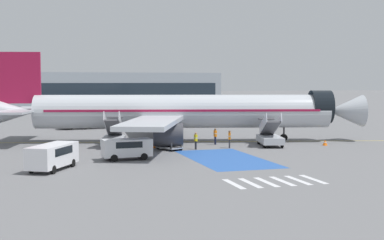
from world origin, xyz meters
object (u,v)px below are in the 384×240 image
at_px(fuel_tanker, 88,117).
at_px(service_van_0, 53,155).
at_px(boarding_stairs_aft, 114,138).
at_px(ground_crew_1, 230,138).
at_px(airliner, 177,112).
at_px(ground_crew_2, 196,140).
at_px(traffic_cone_0, 325,143).
at_px(baggage_cart, 169,147).
at_px(boarding_stairs_forward, 270,137).
at_px(ground_crew_0, 215,135).
at_px(terminal_building, 59,91).
at_px(traffic_cone_1, 48,150).
at_px(traffic_cone_2, 154,145).
at_px(service_van_1, 127,147).

bearing_deg(fuel_tanker, service_van_0, -17.53).
xyz_separation_m(boarding_stairs_aft, ground_crew_1, (11.32, -4.46, 0.10)).
relative_size(airliner, boarding_stairs_aft, 7.70).
bearing_deg(ground_crew_2, boarding_stairs_aft, -125.46).
relative_size(boarding_stairs_aft, traffic_cone_0, 9.22).
bearing_deg(fuel_tanker, baggage_cart, 3.60).
height_order(boarding_stairs_forward, service_van_0, boarding_stairs_forward).
xyz_separation_m(airliner, baggage_cart, (-2.71, -6.83, -3.17)).
xyz_separation_m(boarding_stairs_aft, ground_crew_0, (10.96, -1.03, 0.05)).
bearing_deg(ground_crew_1, baggage_cart, -68.32).
height_order(ground_crew_1, traffic_cone_0, ground_crew_1).
height_order(ground_crew_2, terminal_building, terminal_building).
bearing_deg(ground_crew_2, traffic_cone_1, -99.63).
bearing_deg(ground_crew_2, terminal_building, -178.78).
relative_size(ground_crew_1, traffic_cone_2, 3.23).
relative_size(traffic_cone_0, traffic_cone_2, 1.05).
xyz_separation_m(ground_crew_0, traffic_cone_1, (-17.78, -2.36, -0.69)).
height_order(airliner, service_van_0, airliner).
bearing_deg(service_van_0, airliner, -102.95).
xyz_separation_m(boarding_stairs_forward, fuel_tanker, (-16.38, 26.83, 0.73)).
relative_size(boarding_stairs_forward, traffic_cone_0, 9.22).
height_order(service_van_0, traffic_cone_1, service_van_0).
height_order(service_van_1, traffic_cone_2, service_van_1).
height_order(service_van_1, ground_crew_1, ground_crew_1).
distance_m(airliner, boarding_stairs_aft, 8.50).
bearing_deg(traffic_cone_0, airliner, 150.95).
xyz_separation_m(traffic_cone_0, traffic_cone_1, (-28.80, 1.89, 0.04)).
relative_size(airliner, service_van_0, 7.53).
xyz_separation_m(baggage_cart, traffic_cone_1, (-11.80, 0.77, 0.08)).
relative_size(ground_crew_2, traffic_cone_2, 3.04).
bearing_deg(service_van_1, fuel_tanker, -3.44).
xyz_separation_m(boarding_stairs_aft, traffic_cone_0, (21.99, -5.27, -0.67)).
xyz_separation_m(service_van_1, ground_crew_2, (7.93, 5.14, -0.12)).
distance_m(ground_crew_1, traffic_cone_2, 7.89).
xyz_separation_m(service_van_1, traffic_cone_2, (4.07, 7.43, -0.83)).
xyz_separation_m(ground_crew_0, terminal_building, (-12.78, 76.38, 3.46)).
xyz_separation_m(boarding_stairs_aft, fuel_tanker, (-0.28, 22.83, 0.70)).
height_order(boarding_stairs_aft, traffic_cone_2, boarding_stairs_aft).
height_order(baggage_cart, traffic_cone_2, baggage_cart).
relative_size(boarding_stairs_forward, traffic_cone_1, 8.25).
bearing_deg(boarding_stairs_aft, baggage_cart, -25.93).
xyz_separation_m(boarding_stairs_forward, traffic_cone_1, (-22.91, 0.61, -0.61)).
bearing_deg(service_van_1, boarding_stairs_forward, -74.71).
height_order(boarding_stairs_forward, ground_crew_2, boarding_stairs_forward).
distance_m(fuel_tanker, service_van_1, 32.40).
relative_size(airliner, traffic_cone_1, 63.47).
bearing_deg(terminal_building, ground_crew_0, -80.50).
bearing_deg(traffic_cone_2, traffic_cone_1, -173.23).
xyz_separation_m(boarding_stairs_aft, traffic_cone_1, (-6.81, -3.39, -0.64)).
height_order(airliner, boarding_stairs_forward, airliner).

